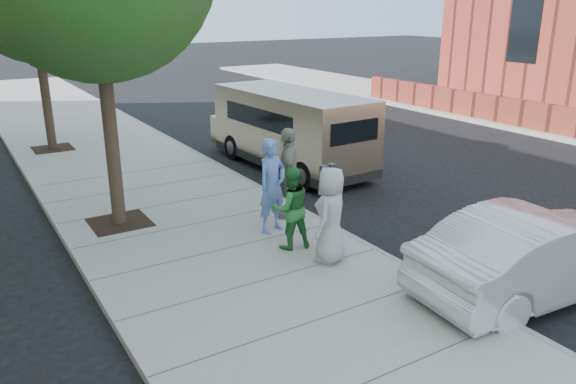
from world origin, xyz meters
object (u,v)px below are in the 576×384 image
object	(u,v)px
sedan	(539,253)
person_officer	(272,186)
person_striped_polo	(288,173)
parking_meter	(328,188)
person_green_shirt	(290,208)
van	(289,128)
person_gray_shirt	(331,215)

from	to	relation	value
sedan	person_officer	size ratio (longest dim) A/B	2.33
sedan	person_striped_polo	size ratio (longest dim) A/B	2.29
parking_meter	person_green_shirt	xyz separation A→B (m)	(-0.61, 0.31, -0.38)
sedan	person_green_shirt	world-z (taller)	person_green_shirt
van	person_striped_polo	distance (m)	4.39
parking_meter	person_green_shirt	size ratio (longest dim) A/B	1.02
parking_meter	van	size ratio (longest dim) A/B	0.26
person_striped_polo	parking_meter	bearing A→B (deg)	24.90
van	person_green_shirt	size ratio (longest dim) A/B	3.85
parking_meter	person_striped_polo	bearing A→B (deg)	71.60
person_green_shirt	sedan	bearing A→B (deg)	136.85
sedan	person_green_shirt	bearing A→B (deg)	40.72
sedan	person_gray_shirt	world-z (taller)	person_gray_shirt
sedan	person_gray_shirt	bearing A→B (deg)	45.37
person_officer	person_green_shirt	world-z (taller)	person_officer
parking_meter	van	distance (m)	6.07
parking_meter	person_gray_shirt	distance (m)	0.70
person_gray_shirt	person_striped_polo	xyz separation A→B (m)	(0.56, 2.32, 0.11)
van	person_officer	xyz separation A→B (m)	(-3.05, -4.28, -0.07)
person_striped_polo	person_gray_shirt	bearing A→B (deg)	19.25
sedan	person_officer	world-z (taller)	person_officer
person_officer	person_striped_polo	distance (m)	0.91
sedan	person_officer	bearing A→B (deg)	33.11
person_green_shirt	person_gray_shirt	distance (m)	0.91
parking_meter	person_striped_polo	size ratio (longest dim) A/B	0.82
person_gray_shirt	sedan	bearing A→B (deg)	98.63
person_officer	person_gray_shirt	world-z (taller)	person_officer
person_striped_polo	sedan	bearing A→B (deg)	52.20
van	person_green_shirt	distance (m)	6.09
van	person_gray_shirt	distance (m)	6.70
parking_meter	person_green_shirt	distance (m)	0.78
van	person_striped_polo	xyz separation A→B (m)	(-2.33, -3.72, -0.05)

